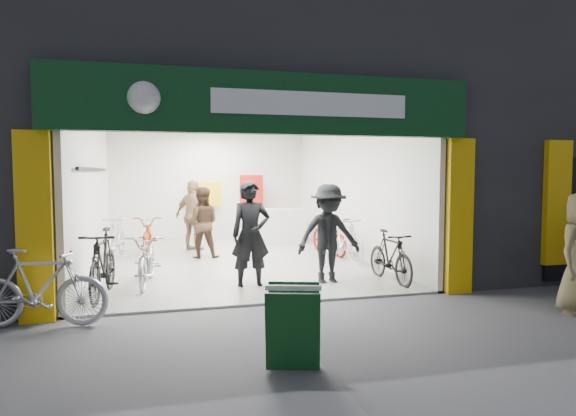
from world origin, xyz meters
name	(u,v)px	position (x,y,z in m)	size (l,w,h in m)	color
ground	(270,305)	(0.00, 0.00, 0.00)	(60.00, 60.00, 0.00)	#56565B
building	(260,80)	(0.91, 4.99, 4.31)	(17.00, 10.27, 8.00)	#232326
bike_left_front	(148,260)	(-1.80, 1.88, 0.47)	(0.63, 1.80, 0.95)	#A4A5A9
bike_left_midfront	(103,264)	(-2.50, 1.10, 0.57)	(0.53, 1.88, 1.13)	black
bike_left_midback	(149,235)	(-1.80, 5.37, 0.50)	(0.66, 1.88, 0.99)	#9C2D0E
bike_left_back	(117,238)	(-2.50, 4.84, 0.53)	(0.50, 1.77, 1.06)	#B7B7BC
bike_right_front	(390,257)	(2.50, 0.96, 0.49)	(0.46, 1.62, 0.97)	black
bike_right_mid	(329,236)	(2.50, 4.29, 0.47)	(0.62, 1.79, 0.94)	maroon
bike_right_back	(343,239)	(2.43, 3.20, 0.53)	(0.50, 1.76, 1.06)	silver
parked_bike	(39,288)	(-3.17, -0.30, 0.53)	(0.50, 1.75, 1.05)	#BBBBC0
customer_a	(251,235)	(-0.05, 1.25, 0.95)	(0.69, 0.45, 1.89)	black
customer_b	(202,223)	(-0.59, 4.50, 0.85)	(0.82, 0.64, 1.70)	#3C281B
customer_c	(328,235)	(1.36, 1.16, 0.91)	(1.18, 0.68, 1.83)	black
customer_d	(194,216)	(-0.68, 5.67, 0.92)	(1.08, 0.45, 1.84)	#937756
sandwich_board	(293,325)	(-0.34, -2.56, 0.47)	(0.69, 0.70, 0.85)	#0F3D17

